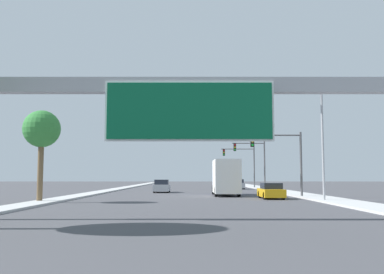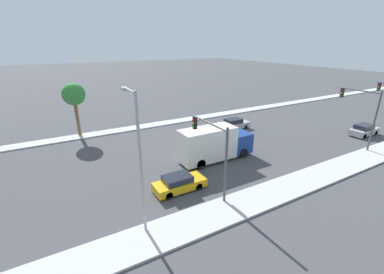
{
  "view_description": "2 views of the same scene",
  "coord_description": "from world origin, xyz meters",
  "views": [
    {
      "loc": [
        0.11,
        -1.7,
        1.99
      ],
      "look_at": [
        0.0,
        26.43,
        4.55
      ],
      "focal_mm": 40.0,
      "sensor_mm": 36.0,
      "label": 1
    },
    {
      "loc": [
        23.66,
        27.53,
        11.6
      ],
      "look_at": [
        1.14,
        40.34,
        2.01
      ],
      "focal_mm": 24.0,
      "sensor_mm": 36.0,
      "label": 2
    }
  ],
  "objects": [
    {
      "name": "median_strip_left",
      "position": [
        -10.75,
        60.0,
        0.07
      ],
      "size": [
        2.0,
        120.0,
        0.15
      ],
      "color": "#BDBDBD",
      "rests_on": "ground"
    },
    {
      "name": "traffic_light_mid_block",
      "position": [
        8.87,
        58.0,
        4.59
      ],
      "size": [
        4.6,
        0.32,
        6.84
      ],
      "color": "#4C4C4F",
      "rests_on": "ground"
    },
    {
      "name": "traffic_light_near_intersection",
      "position": [
        8.63,
        38.0,
        4.15
      ],
      "size": [
        5.0,
        0.32,
        6.07
      ],
      "color": "#4C4C4F",
      "rests_on": "ground"
    },
    {
      "name": "palm_tree_background",
      "position": [
        -11.27,
        30.42,
        5.42
      ],
      "size": [
        2.8,
        2.8,
        6.94
      ],
      "color": "brown",
      "rests_on": "ground"
    },
    {
      "name": "car_mid_right",
      "position": [
        7.0,
        63.2,
        0.7
      ],
      "size": [
        1.8,
        4.39,
        1.48
      ],
      "color": "#A5A8AD",
      "rests_on": "ground"
    },
    {
      "name": "truck_box_primary",
      "position": [
        3.5,
        41.58,
        1.8
      ],
      "size": [
        2.44,
        8.08,
        3.56
      ],
      "color": "navy",
      "rests_on": "ground"
    },
    {
      "name": "street_lamp_right",
      "position": [
        10.05,
        31.63,
        5.39
      ],
      "size": [
        2.57,
        0.28,
        9.21
      ],
      "color": "#9EA0A5",
      "rests_on": "ground"
    },
    {
      "name": "car_mid_center",
      "position": [
        7.0,
        35.79,
        0.66
      ],
      "size": [
        1.78,
        4.39,
        1.38
      ],
      "color": "gold",
      "rests_on": "ground"
    },
    {
      "name": "car_near_right",
      "position": [
        -3.5,
        49.85,
        0.72
      ],
      "size": [
        1.82,
        4.39,
        1.54
      ],
      "color": "#A5A8AD",
      "rests_on": "ground"
    }
  ]
}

